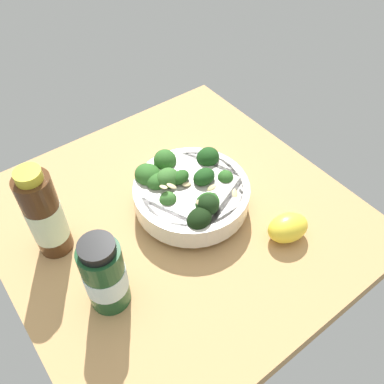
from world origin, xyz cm
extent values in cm
cube|color=tan|center=(0.00, 0.00, -1.90)|extent=(59.35, 59.35, 3.80)
cylinder|color=silver|center=(-0.14, -3.42, 0.66)|extent=(11.19, 11.19, 1.33)
cylinder|color=silver|center=(-0.14, -3.42, 3.32)|extent=(20.34, 20.34, 3.98)
cylinder|color=beige|center=(-0.14, -3.42, 4.91)|extent=(17.82, 17.82, 0.80)
cylinder|color=#3C7A32|center=(3.51, -0.92, 4.12)|extent=(2.14, 2.12, 1.48)
ellipsoid|color=#386B2B|center=(3.51, -0.92, 5.96)|extent=(5.22, 6.34, 4.95)
cylinder|color=#4A8F3C|center=(-1.82, -9.56, 3.65)|extent=(1.43, 1.42, 1.31)
ellipsoid|color=#2D6023|center=(-1.82, -9.56, 5.10)|extent=(4.84, 4.44, 4.04)
cylinder|color=#589D47|center=(-6.61, 0.03, 3.73)|extent=(2.16, 2.20, 1.30)
ellipsoid|color=black|center=(-6.61, 0.03, 5.57)|extent=(4.81, 5.42, 4.12)
cylinder|color=#4A8F3C|center=(2.27, -2.75, 4.66)|extent=(1.48, 1.38, 1.56)
ellipsoid|color=#23511C|center=(2.27, -2.75, 6.16)|extent=(3.90, 4.04, 3.09)
cylinder|color=#3C7A32|center=(-0.22, 1.55, 3.63)|extent=(1.46, 1.77, 1.81)
ellipsoid|color=#386B2B|center=(-0.22, 1.55, 5.27)|extent=(4.22, 4.44, 3.75)
cylinder|color=#2F662B|center=(3.82, -10.04, 3.86)|extent=(2.15, 2.07, 1.29)
ellipsoid|color=#194216|center=(3.82, -10.04, 5.57)|extent=(6.35, 6.53, 5.56)
cylinder|color=#2F662B|center=(8.08, -2.83, 3.07)|extent=(1.31, 1.35, 1.87)
ellipsoid|color=black|center=(8.08, -2.83, 4.59)|extent=(3.79, 3.36, 2.91)
cylinder|color=#4A8F3C|center=(-5.59, -2.64, 4.56)|extent=(2.05, 2.05, 1.41)
ellipsoid|color=black|center=(-5.59, -2.64, 6.26)|extent=(5.99, 5.32, 4.94)
cylinder|color=#4A8F3C|center=(-5.19, -2.77, 4.46)|extent=(2.04, 1.82, 1.61)
ellipsoid|color=#23511C|center=(-5.19, -2.77, 6.06)|extent=(5.83, 6.13, 4.48)
cylinder|color=#4A8F3C|center=(6.65, 1.20, 3.80)|extent=(1.95, 1.85, 1.34)
ellipsoid|color=#2D6023|center=(6.65, 1.20, 5.53)|extent=(5.79, 6.13, 5.74)
cylinder|color=#4A8F3C|center=(4.47, 0.87, 3.69)|extent=(1.95, 2.07, 1.72)
ellipsoid|color=#2D6023|center=(4.47, 0.87, 5.55)|extent=(5.86, 5.77, 4.05)
cylinder|color=#4A8F3C|center=(-0.20, -6.13, 4.15)|extent=(2.20, 2.10, 1.66)
ellipsoid|color=#194216|center=(-0.20, -6.13, 6.00)|extent=(4.89, 4.68, 4.02)
cylinder|color=#4A8F3C|center=(7.83, -3.27, 3.91)|extent=(2.05, 2.15, 1.27)
ellipsoid|color=#2D6023|center=(7.83, -3.27, 5.64)|extent=(7.12, 6.10, 6.32)
ellipsoid|color=#DBBC84|center=(-2.98, -5.49, 6.19)|extent=(1.30, 1.92, 0.99)
ellipsoid|color=#DBBC84|center=(1.04, -0.35, 6.70)|extent=(2.07, 1.82, 0.79)
ellipsoid|color=#DBBC84|center=(-5.84, -8.20, 5.45)|extent=(2.05, 1.87, 0.83)
ellipsoid|color=#DBBC84|center=(1.30, 1.44, 7.20)|extent=(1.87, 1.23, 0.97)
ellipsoid|color=#DBBC84|center=(-4.90, -1.58, 6.96)|extent=(2.02, 1.94, 1.03)
ellipsoid|color=#DBBC84|center=(0.61, -2.87, 5.68)|extent=(1.19, 1.93, 0.92)
ellipsoid|color=yellow|center=(-15.03, -12.25, 2.36)|extent=(6.58, 8.14, 4.71)
cylinder|color=#194723|center=(-7.20, 17.31, 6.17)|extent=(6.05, 6.05, 12.33)
cylinder|color=black|center=(-7.20, 17.31, 13.08)|extent=(5.01, 5.01, 1.50)
cylinder|color=silver|center=(-7.20, 17.31, 5.81)|extent=(6.17, 6.17, 4.25)
cylinder|color=#472814|center=(6.74, 19.80, 7.93)|extent=(5.52, 5.52, 15.85)
cylinder|color=gold|center=(6.74, 19.80, 16.64)|extent=(3.90, 3.90, 1.58)
cylinder|color=#DEECC2|center=(6.74, 19.80, 6.69)|extent=(5.63, 5.63, 6.99)
camera|label=1|loc=(-38.71, 25.71, 56.91)|focal=38.37mm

